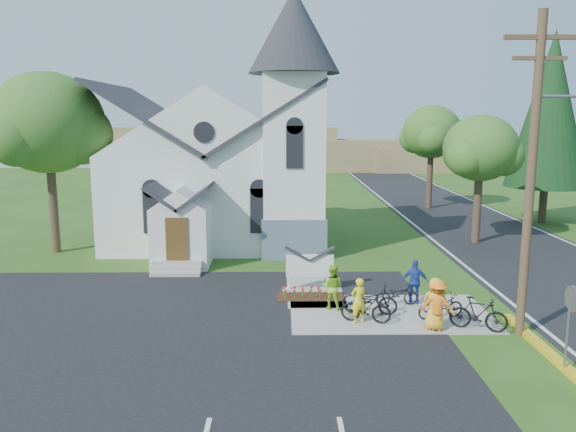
{
  "coord_description": "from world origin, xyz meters",
  "views": [
    {
      "loc": [
        -2.33,
        -18.48,
        6.87
      ],
      "look_at": [
        -2.05,
        5.0,
        2.75
      ],
      "focal_mm": 35.0,
      "sensor_mm": 36.0,
      "label": 1
    }
  ],
  "objects_px": {
    "bike_4": "(441,306)",
    "bike_0": "(370,299)",
    "cyclist_3": "(438,305)",
    "cyclist_4": "(435,304)",
    "bike_2": "(397,294)",
    "bike_3": "(478,314)",
    "cyclist_0": "(359,300)",
    "bike_1": "(366,308)",
    "stop_sign": "(571,310)",
    "utility_pole": "(534,167)",
    "church_sign": "(310,266)",
    "cyclist_1": "(332,287)",
    "cyclist_2": "(415,282)"
  },
  "relations": [
    {
      "from": "bike_1",
      "to": "utility_pole",
      "type": "bearing_deg",
      "value": -86.69
    },
    {
      "from": "church_sign",
      "to": "bike_1",
      "type": "relative_size",
      "value": 1.3
    },
    {
      "from": "cyclist_3",
      "to": "utility_pole",
      "type": "bearing_deg",
      "value": -163.73
    },
    {
      "from": "bike_1",
      "to": "cyclist_3",
      "type": "distance_m",
      "value": 2.35
    },
    {
      "from": "utility_pole",
      "to": "bike_1",
      "type": "xyz_separation_m",
      "value": [
        -4.85,
        1.04,
        -4.84
      ]
    },
    {
      "from": "cyclist_0",
      "to": "bike_1",
      "type": "distance_m",
      "value": 0.37
    },
    {
      "from": "cyclist_3",
      "to": "bike_3",
      "type": "height_order",
      "value": "cyclist_3"
    },
    {
      "from": "bike_2",
      "to": "bike_4",
      "type": "xyz_separation_m",
      "value": [
        1.21,
        -1.42,
        0.03
      ]
    },
    {
      "from": "cyclist_1",
      "to": "cyclist_3",
      "type": "distance_m",
      "value": 3.88
    },
    {
      "from": "church_sign",
      "to": "utility_pole",
      "type": "distance_m",
      "value": 9.18
    },
    {
      "from": "cyclist_0",
      "to": "bike_0",
      "type": "bearing_deg",
      "value": -141.24
    },
    {
      "from": "cyclist_4",
      "to": "utility_pole",
      "type": "bearing_deg",
      "value": -175.52
    },
    {
      "from": "bike_1",
      "to": "bike_2",
      "type": "distance_m",
      "value": 2.29
    },
    {
      "from": "cyclist_1",
      "to": "cyclist_0",
      "type": "bearing_deg",
      "value": 139.09
    },
    {
      "from": "bike_1",
      "to": "bike_3",
      "type": "relative_size",
      "value": 0.92
    },
    {
      "from": "stop_sign",
      "to": "church_sign",
      "type": "bearing_deg",
      "value": 131.88
    },
    {
      "from": "bike_1",
      "to": "cyclist_3",
      "type": "xyz_separation_m",
      "value": [
        2.21,
        -0.74,
        0.34
      ]
    },
    {
      "from": "bike_1",
      "to": "bike_0",
      "type": "bearing_deg",
      "value": -1.07
    },
    {
      "from": "utility_pole",
      "to": "cyclist_1",
      "type": "bearing_deg",
      "value": 157.14
    },
    {
      "from": "cyclist_0",
      "to": "cyclist_4",
      "type": "bearing_deg",
      "value": 143.68
    },
    {
      "from": "bike_0",
      "to": "bike_1",
      "type": "xyz_separation_m",
      "value": [
        -0.26,
        -0.88,
        0.0
      ]
    },
    {
      "from": "bike_1",
      "to": "bike_4",
      "type": "relative_size",
      "value": 1.01
    },
    {
      "from": "bike_1",
      "to": "bike_3",
      "type": "distance_m",
      "value": 3.62
    },
    {
      "from": "stop_sign",
      "to": "cyclist_4",
      "type": "relative_size",
      "value": 1.42
    },
    {
      "from": "cyclist_4",
      "to": "bike_4",
      "type": "height_order",
      "value": "cyclist_4"
    },
    {
      "from": "church_sign",
      "to": "cyclist_0",
      "type": "distance_m",
      "value": 3.94
    },
    {
      "from": "church_sign",
      "to": "cyclist_3",
      "type": "relative_size",
      "value": 1.3
    },
    {
      "from": "church_sign",
      "to": "bike_3",
      "type": "bearing_deg",
      "value": -39.92
    },
    {
      "from": "stop_sign",
      "to": "cyclist_4",
      "type": "xyz_separation_m",
      "value": [
        -2.78,
        3.08,
        -0.86
      ]
    },
    {
      "from": "stop_sign",
      "to": "bike_1",
      "type": "relative_size",
      "value": 1.46
    },
    {
      "from": "church_sign",
      "to": "bike_2",
      "type": "xyz_separation_m",
      "value": [
        3.13,
        -1.87,
        -0.57
      ]
    },
    {
      "from": "cyclist_3",
      "to": "cyclist_4",
      "type": "height_order",
      "value": "cyclist_4"
    },
    {
      "from": "church_sign",
      "to": "bike_3",
      "type": "height_order",
      "value": "church_sign"
    },
    {
      "from": "bike_1",
      "to": "cyclist_3",
      "type": "bearing_deg",
      "value": -93.19
    },
    {
      "from": "stop_sign",
      "to": "cyclist_3",
      "type": "distance_m",
      "value": 4.14
    },
    {
      "from": "bike_4",
      "to": "bike_0",
      "type": "bearing_deg",
      "value": 64.11
    },
    {
      "from": "utility_pole",
      "to": "bike_2",
      "type": "height_order",
      "value": "utility_pole"
    },
    {
      "from": "bike_1",
      "to": "cyclist_3",
      "type": "height_order",
      "value": "cyclist_3"
    },
    {
      "from": "cyclist_0",
      "to": "bike_1",
      "type": "bearing_deg",
      "value": 158.86
    },
    {
      "from": "cyclist_4",
      "to": "bike_1",
      "type": "bearing_deg",
      "value": -4.86
    },
    {
      "from": "cyclist_0",
      "to": "bike_0",
      "type": "xyz_separation_m",
      "value": [
        0.52,
        0.88,
        -0.26
      ]
    },
    {
      "from": "bike_2",
      "to": "cyclist_4",
      "type": "relative_size",
      "value": 0.89
    },
    {
      "from": "cyclist_2",
      "to": "bike_3",
      "type": "bearing_deg",
      "value": 129.6
    },
    {
      "from": "utility_pole",
      "to": "bike_1",
      "type": "height_order",
      "value": "utility_pole"
    },
    {
      "from": "bike_4",
      "to": "cyclist_2",
      "type": "bearing_deg",
      "value": 3.29
    },
    {
      "from": "bike_0",
      "to": "utility_pole",
      "type": "bearing_deg",
      "value": -98.36
    },
    {
      "from": "utility_pole",
      "to": "bike_4",
      "type": "relative_size",
      "value": 5.97
    },
    {
      "from": "bike_3",
      "to": "cyclist_4",
      "type": "distance_m",
      "value": 1.44
    },
    {
      "from": "utility_pole",
      "to": "bike_3",
      "type": "xyz_separation_m",
      "value": [
        -1.31,
        0.3,
        -4.8
      ]
    },
    {
      "from": "stop_sign",
      "to": "cyclist_2",
      "type": "xyz_separation_m",
      "value": [
        -2.8,
        5.77,
        -0.91
      ]
    }
  ]
}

